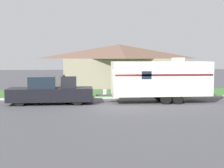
# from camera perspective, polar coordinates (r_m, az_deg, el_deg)

# --- Properties ---
(ground_plane) EXTENTS (120.00, 120.00, 0.00)m
(ground_plane) POSITION_cam_1_polar(r_m,az_deg,el_deg) (21.50, 0.11, -4.06)
(ground_plane) COLOR #47474C
(curb_strip) EXTENTS (80.00, 0.30, 0.14)m
(curb_strip) POSITION_cam_1_polar(r_m,az_deg,el_deg) (25.19, -0.73, -2.56)
(curb_strip) COLOR beige
(curb_strip) RESTS_ON ground_plane
(lawn_strip) EXTENTS (80.00, 7.00, 0.03)m
(lawn_strip) POSITION_cam_1_polar(r_m,az_deg,el_deg) (28.80, -1.34, -1.71)
(lawn_strip) COLOR #3D6B33
(lawn_strip) RESTS_ON ground_plane
(house_across_street) EXTENTS (13.37, 8.09, 4.81)m
(house_across_street) POSITION_cam_1_polar(r_m,az_deg,el_deg) (36.19, 1.28, 3.60)
(house_across_street) COLOR gray
(house_across_street) RESTS_ON ground_plane
(pickup_truck) EXTENTS (6.11, 2.01, 2.08)m
(pickup_truck) POSITION_cam_1_polar(r_m,az_deg,el_deg) (22.82, -11.25, -1.38)
(pickup_truck) COLOR black
(pickup_truck) RESTS_ON ground_plane
(travel_trailer) EXTENTS (8.43, 2.25, 3.31)m
(travel_trailer) POSITION_cam_1_polar(r_m,az_deg,el_deg) (23.36, 8.91, 0.98)
(travel_trailer) COLOR black
(travel_trailer) RESTS_ON ground_plane
(mailbox) EXTENTS (0.48, 0.20, 1.34)m
(mailbox) POSITION_cam_1_polar(r_m,az_deg,el_deg) (26.58, 5.43, -0.10)
(mailbox) COLOR brown
(mailbox) RESTS_ON ground_plane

